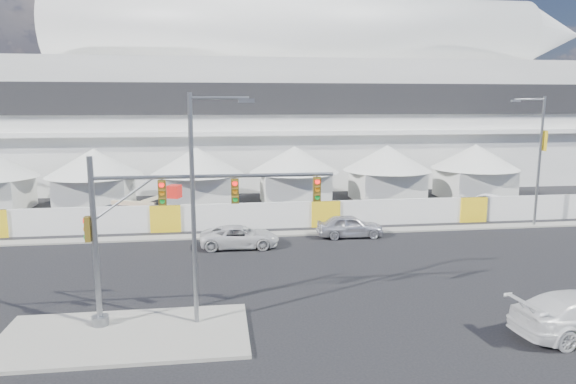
{
  "coord_description": "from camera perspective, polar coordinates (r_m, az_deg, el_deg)",
  "views": [
    {
      "loc": [
        -2.06,
        -23.23,
        9.41
      ],
      "look_at": [
        2.49,
        10.0,
        3.56
      ],
      "focal_mm": 32.0,
      "sensor_mm": 36.0,
      "label": 1
    }
  ],
  "objects": [
    {
      "name": "sedan_silver",
      "position": [
        36.66,
        6.89,
        -3.77
      ],
      "size": [
        2.01,
        4.73,
        1.59
      ],
      "primitive_type": "imported",
      "rotation": [
        0.0,
        0.0,
        1.54
      ],
      "color": "silver",
      "rests_on": "ground"
    },
    {
      "name": "boom_lift",
      "position": [
        41.26,
        -17.2,
        -2.44
      ],
      "size": [
        6.94,
        2.63,
        3.4
      ],
      "rotation": [
        0.0,
        0.0,
        -0.37
      ],
      "color": "red",
      "rests_on": "ground"
    },
    {
      "name": "ground",
      "position": [
        25.15,
        -2.58,
        -12.09
      ],
      "size": [
        160.0,
        160.0,
        0.0
      ],
      "primitive_type": "plane",
      "color": "black",
      "rests_on": "ground"
    },
    {
      "name": "hoarding_fence",
      "position": [
        39.49,
        4.17,
        -2.43
      ],
      "size": [
        70.0,
        0.25,
        2.0
      ],
      "primitive_type": "cube",
      "color": "white",
      "rests_on": "ground"
    },
    {
      "name": "traffic_mast",
      "position": [
        22.08,
        -15.08,
        -4.16
      ],
      "size": [
        10.3,
        0.7,
        7.15
      ],
      "color": "gray",
      "rests_on": "median_island"
    },
    {
      "name": "tent_row",
      "position": [
        47.71,
        -4.65,
        2.32
      ],
      "size": [
        53.4,
        8.4,
        5.4
      ],
      "color": "silver",
      "rests_on": "ground"
    },
    {
      "name": "far_curb",
      "position": [
        43.02,
        23.34,
        -3.48
      ],
      "size": [
        80.0,
        1.2,
        0.12
      ],
      "primitive_type": "cube",
      "color": "gray",
      "rests_on": "ground"
    },
    {
      "name": "pickup_curb",
      "position": [
        33.99,
        -5.39,
        -4.97
      ],
      "size": [
        2.57,
        5.24,
        1.43
      ],
      "primitive_type": "imported",
      "rotation": [
        0.0,
        0.0,
        1.53
      ],
      "color": "silver",
      "rests_on": "ground"
    },
    {
      "name": "streetlight_median",
      "position": [
        21.38,
        -9.86,
        -0.25
      ],
      "size": [
        2.67,
        0.27,
        9.66
      ],
      "color": "slate",
      "rests_on": "median_island"
    },
    {
      "name": "lot_car_b",
      "position": [
        48.33,
        21.49,
        -1.15
      ],
      "size": [
        3.06,
        4.63,
        1.46
      ],
      "primitive_type": "imported",
      "rotation": [
        0.0,
        0.0,
        1.91
      ],
      "color": "black",
      "rests_on": "ground"
    },
    {
      "name": "lot_car_a",
      "position": [
        49.1,
        22.1,
        -1.05
      ],
      "size": [
        1.82,
        4.38,
        1.41
      ],
      "primitive_type": "imported",
      "rotation": [
        0.0,
        0.0,
        1.65
      ],
      "color": "white",
      "rests_on": "ground"
    },
    {
      "name": "median_island",
      "position": [
        22.62,
        -17.7,
        -14.97
      ],
      "size": [
        10.0,
        5.0,
        0.15
      ],
      "primitive_type": "cube",
      "color": "gray",
      "rests_on": "ground"
    },
    {
      "name": "lot_car_c",
      "position": [
        42.33,
        -17.6,
        -2.34
      ],
      "size": [
        2.8,
        5.59,
        1.56
      ],
      "primitive_type": "imported",
      "rotation": [
        0.0,
        0.0,
        1.69
      ],
      "color": "silver",
      "rests_on": "ground"
    },
    {
      "name": "stadium",
      "position": [
        65.62,
        1.68,
        9.92
      ],
      "size": [
        80.0,
        24.8,
        21.98
      ],
      "color": "silver",
      "rests_on": "ground"
    },
    {
      "name": "streetlight_curb",
      "position": [
        43.15,
        25.97,
        4.0
      ],
      "size": [
        2.92,
        0.66,
        9.88
      ],
      "color": "slate",
      "rests_on": "ground"
    }
  ]
}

